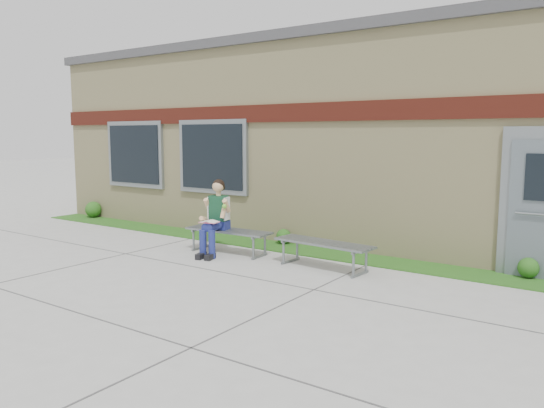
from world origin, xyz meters
The scene contains 9 objects.
ground centered at (0.00, 0.00, 0.00)m, with size 80.00×80.00×0.00m, color #9E9E99.
grass_strip centered at (0.00, 2.60, 0.01)m, with size 16.00×0.80×0.02m, color #1F4A13.
school_building centered at (0.00, 5.99, 2.10)m, with size 16.20×6.22×4.20m.
bench_left centered at (-1.49, 1.64, 0.34)m, with size 1.72×0.56×0.44m.
bench_right centered at (0.51, 1.64, 0.34)m, with size 1.75×0.63×0.44m.
girl centered at (-1.62, 1.43, 0.71)m, with size 0.55×0.87×1.37m.
shrub_west centered at (-7.07, 2.85, 0.23)m, with size 0.41×0.41×0.41m, color #1F4A13.
shrub_mid centered at (-1.07, 2.85, 0.17)m, with size 0.30×0.30×0.30m, color #1F4A13.
shrub_east centered at (3.38, 2.85, 0.17)m, with size 0.31×0.31×0.31m, color #1F4A13.
Camera 1 is at (4.65, -5.80, 2.17)m, focal length 35.00 mm.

